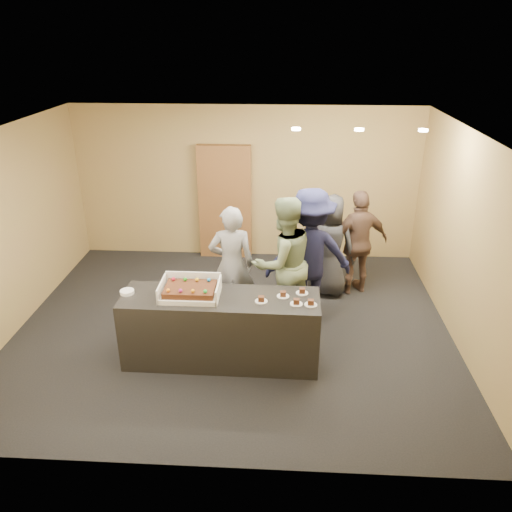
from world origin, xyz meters
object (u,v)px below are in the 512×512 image
sheet_cake (190,289)px  person_brown_extra (358,243)px  serving_counter (221,329)px  storage_cabinet (225,203)px  cake_box (191,292)px  plate_stack (127,292)px  person_sage_man (283,263)px  person_navy_man (309,254)px  person_server_grey (232,265)px  person_dark_suit (329,246)px

sheet_cake → person_brown_extra: size_ratio=0.36×
serving_counter → storage_cabinet: bearing=96.1°
storage_cabinet → cake_box: storage_cabinet is taller
sheet_cake → plate_stack: 0.78m
person_sage_man → person_navy_man: 0.46m
person_sage_man → person_navy_man: person_navy_man is taller
serving_counter → person_sage_man: bearing=51.8°
serving_counter → person_brown_extra: (1.90, 1.94, 0.38)m
person_server_grey → person_navy_man: 1.10m
person_server_grey → person_dark_suit: 1.66m
person_dark_suit → sheet_cake: bearing=63.7°
person_navy_man → person_server_grey: bearing=3.1°
plate_stack → person_brown_extra: (3.04, 1.91, -0.09)m
storage_cabinet → person_brown_extra: 2.54m
storage_cabinet → person_server_grey: (0.34, -2.20, -0.17)m
cake_box → person_navy_man: 1.89m
sheet_cake → person_brown_extra: (2.26, 1.94, -0.16)m
serving_counter → person_navy_man: 1.72m
person_navy_man → person_dark_suit: bearing=-126.8°
plate_stack → person_navy_man: person_navy_man is taller
sheet_cake → person_sage_man: 1.45m
plate_stack → person_dark_suit: person_dark_suit is taller
person_server_grey → person_sage_man: size_ratio=0.92×
sheet_cake → person_sage_man: (1.11, 0.93, -0.06)m
person_sage_man → person_brown_extra: (1.15, 1.01, -0.10)m
serving_counter → person_dark_suit: size_ratio=1.49×
person_brown_extra → person_dark_suit: person_brown_extra is taller
cake_box → person_navy_man: size_ratio=0.37×
person_navy_man → person_brown_extra: (0.79, 0.72, -0.12)m
cake_box → person_brown_extra: size_ratio=0.42×
person_dark_suit → person_sage_man: bearing=70.8°
person_server_grey → person_brown_extra: 2.09m
cake_box → person_sage_man: size_ratio=0.38×
person_brown_extra → person_dark_suit: 0.46m
person_sage_man → person_dark_suit: 1.17m
person_sage_man → person_server_grey: bearing=-35.2°
cake_box → sheet_cake: 0.06m
cake_box → person_brown_extra: (2.26, 1.91, -0.11)m
sheet_cake → person_sage_man: bearing=40.0°
sheet_cake → cake_box: bearing=89.0°
serving_counter → storage_cabinet: 3.25m
cake_box → person_navy_man: (1.47, 1.19, 0.00)m
serving_counter → person_dark_suit: person_dark_suit is taller
cake_box → person_dark_suit: bearing=45.3°
storage_cabinet → person_dark_suit: (1.76, -1.33, -0.22)m
person_server_grey → person_navy_man: (1.08, 0.23, 0.09)m
person_brown_extra → person_dark_suit: bearing=-10.6°
person_dark_suit → cake_box: bearing=63.3°
serving_counter → sheet_cake: size_ratio=3.98×
sheet_cake → person_navy_man: size_ratio=0.32×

